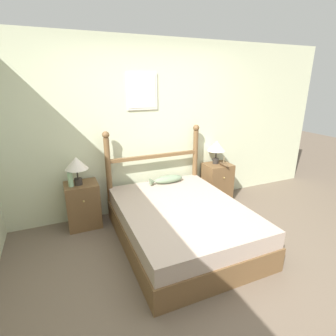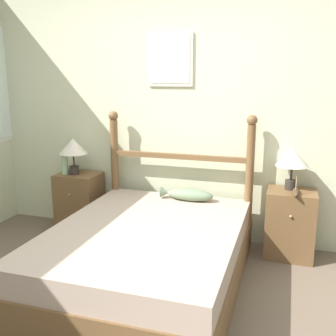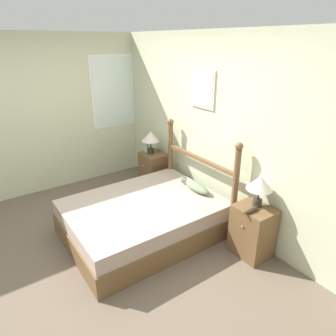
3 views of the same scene
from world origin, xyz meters
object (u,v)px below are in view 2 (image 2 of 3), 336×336
bed (147,255)px  nightstand_left (80,202)px  table_lamp_left (73,148)px  model_boat (296,192)px  nightstand_right (290,224)px  bottle (65,164)px  fish_pillow (188,195)px  table_lamp_right (292,159)px

bed → nightstand_left: size_ratio=3.07×
table_lamp_left → model_boat: table_lamp_left is taller
nightstand_right → bottle: bearing=-178.7°
bed → model_boat: model_boat is taller
fish_pillow → model_boat: bearing=-2.1°
nightstand_right → model_boat: (0.03, -0.12, 0.34)m
bed → table_lamp_right: 1.57m
bottle → nightstand_right: bearing=1.3°
nightstand_left → fish_pillow: 1.26m
bottle → bed: bearing=-33.4°
table_lamp_left → table_lamp_right: 2.21m
nightstand_left → nightstand_right: same height
bed → model_boat: (1.13, 0.74, 0.43)m
table_lamp_left → table_lamp_right: bearing=2.0°
nightstand_right → table_lamp_right: size_ratio=1.66×
bottle → table_lamp_right: bearing=2.6°
table_lamp_right → bottle: bearing=-177.4°
nightstand_left → table_lamp_right: (2.18, 0.05, 0.61)m
nightstand_left → table_lamp_left: 0.61m
table_lamp_left → table_lamp_right: size_ratio=1.00×
bed → bottle: (-1.22, 0.81, 0.51)m
model_boat → bed: bearing=-146.6°
table_lamp_left → table_lamp_right: same height
nightstand_left → nightstand_right: bearing=0.0°
bed → table_lamp_left: (-1.13, 0.83, 0.69)m
nightstand_right → bottle: size_ratio=2.69×
bed → nightstand_right: size_ratio=3.07×
nightstand_left → table_lamp_right: 2.26m
nightstand_left → model_boat: model_boat is taller
bed → nightstand_right: bearing=38.0°
bed → fish_pillow: (0.14, 0.78, 0.30)m
model_boat → nightstand_right: bearing=103.0°
nightstand_right → model_boat: bearing=-77.0°
table_lamp_right → nightstand_left: bearing=-178.7°
nightstand_right → fish_pillow: bearing=-175.1°
bed → fish_pillow: bearing=79.8°
nightstand_left → bottle: (-0.12, -0.05, 0.43)m
nightstand_right → model_boat: model_boat is taller
bottle → model_boat: (2.35, -0.06, -0.08)m
model_boat → fish_pillow: (-0.99, 0.04, -0.12)m
table_lamp_right → fish_pillow: size_ratio=0.74×
table_lamp_right → fish_pillow: 1.03m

